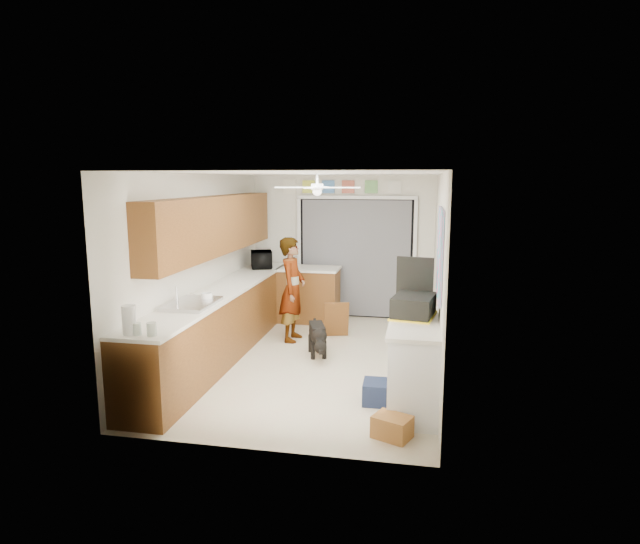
{
  "coord_description": "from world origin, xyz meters",
  "views": [
    {
      "loc": [
        1.39,
        -6.82,
        2.42
      ],
      "look_at": [
        0.0,
        0.4,
        1.15
      ],
      "focal_mm": 30.0,
      "sensor_mm": 36.0,
      "label": 1
    }
  ],
  "objects_px": {
    "cardboard_box": "(392,427)",
    "navy_crate": "(381,392)",
    "cup": "(207,297)",
    "paper_towel_roll": "(129,320)",
    "suitcase": "(414,306)",
    "man": "(292,289)",
    "dog": "(317,338)",
    "microwave": "(262,260)"
  },
  "relations": [
    {
      "from": "cardboard_box",
      "to": "navy_crate",
      "type": "xyz_separation_m",
      "value": [
        -0.16,
        0.78,
        0.01
      ]
    },
    {
      "from": "paper_towel_roll",
      "to": "navy_crate",
      "type": "height_order",
      "value": "paper_towel_roll"
    },
    {
      "from": "cup",
      "to": "navy_crate",
      "type": "xyz_separation_m",
      "value": [
        2.19,
        -0.46,
        -0.88
      ]
    },
    {
      "from": "paper_towel_roll",
      "to": "suitcase",
      "type": "distance_m",
      "value": 2.96
    },
    {
      "from": "cup",
      "to": "cardboard_box",
      "type": "bearing_deg",
      "value": -27.88
    },
    {
      "from": "cup",
      "to": "navy_crate",
      "type": "distance_m",
      "value": 2.4
    },
    {
      "from": "cardboard_box",
      "to": "navy_crate",
      "type": "relative_size",
      "value": 0.87
    },
    {
      "from": "suitcase",
      "to": "cardboard_box",
      "type": "relative_size",
      "value": 1.61
    },
    {
      "from": "microwave",
      "to": "man",
      "type": "height_order",
      "value": "man"
    },
    {
      "from": "microwave",
      "to": "paper_towel_roll",
      "type": "distance_m",
      "value": 4.08
    },
    {
      "from": "suitcase",
      "to": "man",
      "type": "height_order",
      "value": "man"
    },
    {
      "from": "cup",
      "to": "paper_towel_roll",
      "type": "relative_size",
      "value": 0.49
    },
    {
      "from": "paper_towel_roll",
      "to": "navy_crate",
      "type": "xyz_separation_m",
      "value": [
        2.37,
        1.0,
        -0.96
      ]
    },
    {
      "from": "cup",
      "to": "navy_crate",
      "type": "bearing_deg",
      "value": -11.92
    },
    {
      "from": "navy_crate",
      "to": "man",
      "type": "distance_m",
      "value": 2.67
    },
    {
      "from": "paper_towel_roll",
      "to": "suitcase",
      "type": "height_order",
      "value": "paper_towel_roll"
    },
    {
      "from": "microwave",
      "to": "dog",
      "type": "distance_m",
      "value": 2.23
    },
    {
      "from": "microwave",
      "to": "dog",
      "type": "relative_size",
      "value": 0.8
    },
    {
      "from": "microwave",
      "to": "paper_towel_roll",
      "type": "xyz_separation_m",
      "value": [
        -0.09,
        -4.08,
        0.0
      ]
    },
    {
      "from": "dog",
      "to": "suitcase",
      "type": "bearing_deg",
      "value": -61.18
    },
    {
      "from": "cup",
      "to": "man",
      "type": "xyz_separation_m",
      "value": [
        0.68,
        1.64,
        -0.21
      ]
    },
    {
      "from": "dog",
      "to": "man",
      "type": "bearing_deg",
      "value": 110.21
    },
    {
      "from": "paper_towel_roll",
      "to": "dog",
      "type": "xyz_separation_m",
      "value": [
        1.37,
        2.46,
        -0.83
      ]
    },
    {
      "from": "dog",
      "to": "cup",
      "type": "bearing_deg",
      "value": -158.14
    },
    {
      "from": "cup",
      "to": "dog",
      "type": "relative_size",
      "value": 0.22
    },
    {
      "from": "cup",
      "to": "paper_towel_roll",
      "type": "bearing_deg",
      "value": -97.06
    },
    {
      "from": "suitcase",
      "to": "dog",
      "type": "xyz_separation_m",
      "value": [
        -1.32,
        1.24,
        -0.81
      ]
    },
    {
      "from": "navy_crate",
      "to": "dog",
      "type": "distance_m",
      "value": 1.78
    },
    {
      "from": "paper_towel_roll",
      "to": "cardboard_box",
      "type": "height_order",
      "value": "paper_towel_roll"
    },
    {
      "from": "cup",
      "to": "man",
      "type": "bearing_deg",
      "value": 67.49
    },
    {
      "from": "man",
      "to": "cup",
      "type": "bearing_deg",
      "value": 159.46
    },
    {
      "from": "microwave",
      "to": "suitcase",
      "type": "xyz_separation_m",
      "value": [
        2.61,
        -2.86,
        -0.02
      ]
    },
    {
      "from": "suitcase",
      "to": "man",
      "type": "distance_m",
      "value": 2.64
    },
    {
      "from": "cup",
      "to": "paper_towel_roll",
      "type": "distance_m",
      "value": 1.48
    },
    {
      "from": "cardboard_box",
      "to": "dog",
      "type": "distance_m",
      "value": 2.53
    },
    {
      "from": "cup",
      "to": "navy_crate",
      "type": "height_order",
      "value": "cup"
    },
    {
      "from": "microwave",
      "to": "man",
      "type": "bearing_deg",
      "value": -161.7
    },
    {
      "from": "paper_towel_roll",
      "to": "cardboard_box",
      "type": "bearing_deg",
      "value": 4.94
    },
    {
      "from": "cardboard_box",
      "to": "navy_crate",
      "type": "distance_m",
      "value": 0.8
    },
    {
      "from": "cup",
      "to": "man",
      "type": "relative_size",
      "value": 0.09
    },
    {
      "from": "microwave",
      "to": "dog",
      "type": "xyz_separation_m",
      "value": [
        1.28,
        -1.62,
        -0.83
      ]
    },
    {
      "from": "cup",
      "to": "suitcase",
      "type": "relative_size",
      "value": 0.26
    }
  ]
}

